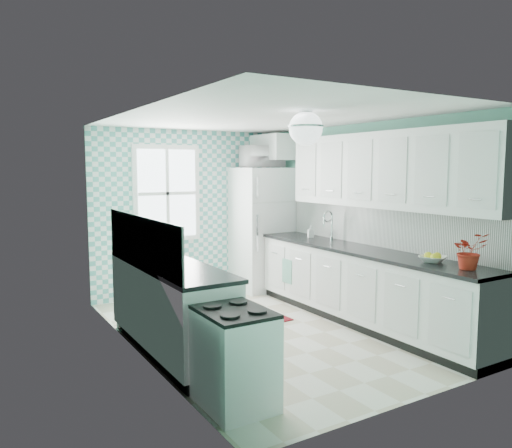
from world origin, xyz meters
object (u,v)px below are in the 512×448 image
stove (235,356)px  sink (323,241)px  ceiling_light (306,128)px  fruit_bowl (433,259)px  potted_plant (469,251)px  microwave (262,157)px  fridge (262,229)px

stove → sink: bearing=39.2°
ceiling_light → stove: size_ratio=0.45×
fruit_bowl → potted_plant: bearing=-90.0°
stove → sink: size_ratio=1.47×
sink → potted_plant: sink is taller
potted_plant → microwave: bearing=91.4°
fridge → potted_plant: size_ratio=5.30×
ceiling_light → fridge: 3.15m
stove → fruit_bowl: (2.40, 0.05, 0.56)m
fruit_bowl → potted_plant: size_ratio=0.76×
ceiling_light → sink: ceiling_light is taller
potted_plant → microwave: microwave is taller
fridge → fruit_bowl: (0.09, -3.25, 0.01)m
ceiling_light → potted_plant: ceiling_light is taller
sink → ceiling_light: bearing=-132.2°
stove → sink: 3.09m
microwave → potted_plant: bearing=94.7°
ceiling_light → fridge: size_ratio=0.18×
ceiling_light → fridge: ceiling_light is taller
fruit_bowl → microwave: (-0.09, 3.25, 1.13)m
fruit_bowl → fridge: bearing=91.6°
fridge → sink: fridge is taller
ceiling_light → fruit_bowl: size_ratio=1.26×
fruit_bowl → microwave: 3.44m
sink → stove: bearing=-138.9°
fridge → fruit_bowl: size_ratio=6.95×
ceiling_light → fridge: bearing=67.0°
sink → potted_plant: size_ratio=1.46×
ceiling_light → microwave: bearing=67.0°
potted_plant → ceiling_light: bearing=138.4°
stove → sink: sink is taller
microwave → stove: bearing=58.3°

